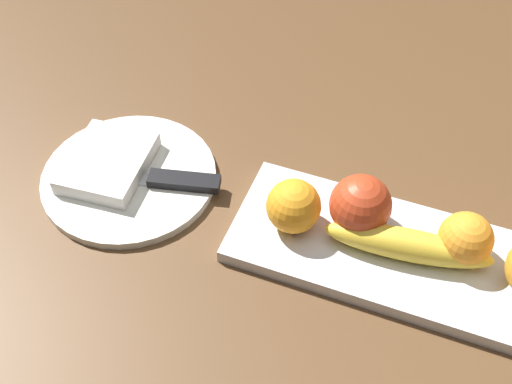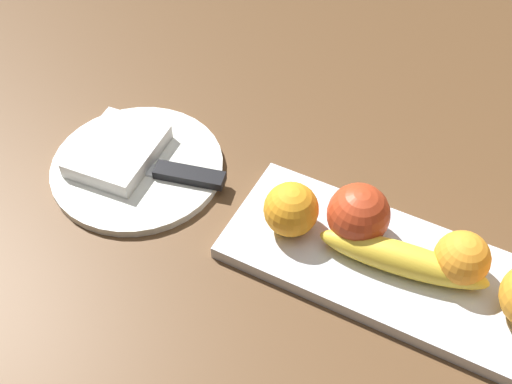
{
  "view_description": "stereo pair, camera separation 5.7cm",
  "coord_description": "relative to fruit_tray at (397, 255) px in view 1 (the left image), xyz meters",
  "views": [
    {
      "loc": [
        0.02,
        0.42,
        0.61
      ],
      "look_at": [
        0.19,
        -0.04,
        0.05
      ],
      "focal_mm": 45.04,
      "sensor_mm": 36.0,
      "label": 1
    },
    {
      "loc": [
        -0.04,
        0.4,
        0.61
      ],
      "look_at": [
        0.19,
        -0.04,
        0.05
      ],
      "focal_mm": 45.04,
      "sensor_mm": 36.0,
      "label": 2
    }
  ],
  "objects": [
    {
      "name": "orange_near_apple",
      "position": [
        -0.06,
        -0.02,
        0.04
      ],
      "size": [
        0.06,
        0.06,
        0.06
      ],
      "primitive_type": "sphere",
      "color": "orange",
      "rests_on": "fruit_tray"
    },
    {
      "name": "orange_near_banana",
      "position": [
        0.13,
        0.01,
        0.04
      ],
      "size": [
        0.06,
        0.06,
        0.06
      ],
      "primitive_type": "sphere",
      "color": "orange",
      "rests_on": "fruit_tray"
    },
    {
      "name": "banana",
      "position": [
        -0.01,
        0.0,
        0.03
      ],
      "size": [
        0.19,
        0.06,
        0.04
      ],
      "primitive_type": "ellipsoid",
      "rotation": [
        0.0,
        0.0,
        0.12
      ],
      "color": "yellow",
      "rests_on": "fruit_tray"
    },
    {
      "name": "fruit_tray",
      "position": [
        0.0,
        0.0,
        0.0
      ],
      "size": [
        0.38,
        0.15,
        0.02
      ],
      "primitive_type": "cube",
      "color": "silver",
      "rests_on": "ground_plane"
    },
    {
      "name": "ground_plane",
      "position": [
        -0.02,
        0.04,
        -0.01
      ],
      "size": [
        2.4,
        2.4,
        0.0
      ],
      "primitive_type": "plane",
      "color": "brown"
    },
    {
      "name": "apple",
      "position": [
        0.05,
        -0.02,
        0.04
      ],
      "size": [
        0.07,
        0.07,
        0.07
      ],
      "primitive_type": "sphere",
      "color": "#BF3D1E",
      "rests_on": "fruit_tray"
    },
    {
      "name": "folded_napkin",
      "position": [
        0.37,
        0.0,
        0.01
      ],
      "size": [
        0.11,
        0.13,
        0.02
      ],
      "primitive_type": "cube",
      "rotation": [
        0.0,
        0.0,
        0.09
      ],
      "color": "white",
      "rests_on": "dinner_plate"
    },
    {
      "name": "knife",
      "position": [
        0.29,
        -0.01,
        0.01
      ],
      "size": [
        0.18,
        0.06,
        0.01
      ],
      "rotation": [
        0.0,
        0.0,
        0.24
      ],
      "color": "silver",
      "rests_on": "dinner_plate"
    },
    {
      "name": "dinner_plate",
      "position": [
        0.35,
        0.0,
        -0.0
      ],
      "size": [
        0.22,
        0.22,
        0.01
      ],
      "primitive_type": "cylinder",
      "color": "white",
      "rests_on": "ground_plane"
    }
  ]
}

